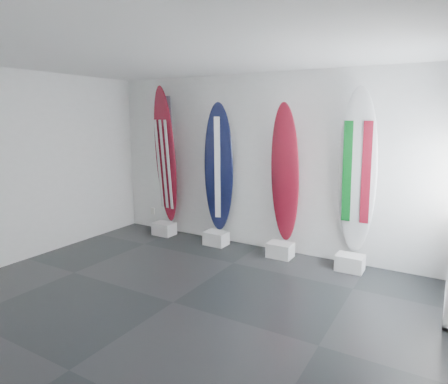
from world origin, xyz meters
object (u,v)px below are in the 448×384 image
Objects in this scene: surfboard_usa at (165,156)px; surfboard_swiss at (285,174)px; surfboard_navy at (219,168)px; surfboard_italy at (357,173)px.

surfboard_swiss is at bearing 12.56° from surfboard_usa.
surfboard_italy is at bearing -19.82° from surfboard_navy.
surfboard_navy is 1.01× the size of surfboard_swiss.
surfboard_usa reaches higher than surfboard_navy.
surfboard_navy is at bearing -171.37° from surfboard_swiss.
surfboard_italy is at bearing 8.63° from surfboard_swiss.
surfboard_usa is 3.57m from surfboard_italy.
surfboard_italy is (1.12, 0.00, 0.10)m from surfboard_swiss.
surfboard_italy is (3.57, 0.00, -0.07)m from surfboard_usa.
surfboard_swiss is at bearing -179.65° from surfboard_italy.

